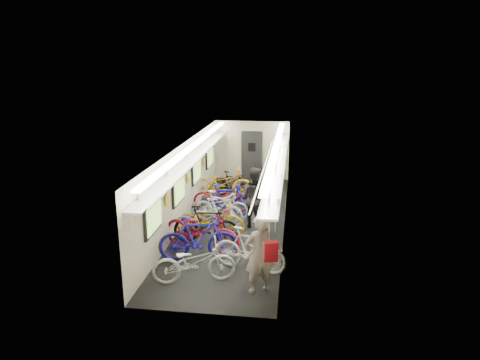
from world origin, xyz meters
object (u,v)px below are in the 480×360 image
(bicycle_0, at_px, (194,262))
(bicycle_1, at_px, (198,238))
(passenger_near, at_px, (259,255))
(backpack, at_px, (271,251))
(passenger_mid, at_px, (255,197))

(bicycle_0, height_order, bicycle_1, bicycle_1)
(passenger_near, bearing_deg, bicycle_0, -37.46)
(bicycle_0, height_order, backpack, backpack)
(passenger_near, distance_m, passenger_mid, 3.74)
(bicycle_1, relative_size, passenger_near, 1.11)
(backpack, bearing_deg, passenger_mid, 84.78)
(bicycle_0, xyz_separation_m, backpack, (1.72, -0.97, 0.80))
(passenger_near, bearing_deg, backpack, 83.65)
(passenger_mid, bearing_deg, passenger_near, 123.19)
(passenger_mid, bearing_deg, backpack, 125.59)
(bicycle_0, bearing_deg, bicycle_1, -8.13)
(passenger_near, relative_size, backpack, 4.54)
(bicycle_0, height_order, passenger_near, passenger_near)
(bicycle_0, xyz_separation_m, bicycle_1, (-0.15, 1.06, 0.10))
(backpack, bearing_deg, bicycle_1, 118.05)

